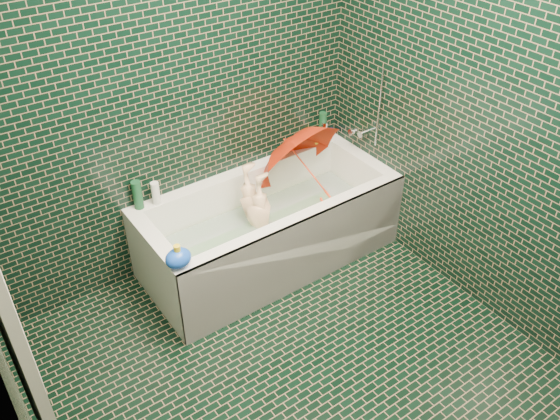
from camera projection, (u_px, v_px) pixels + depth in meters
floor at (307, 388)px, 3.26m from camera, size 2.80×2.80×0.00m
wall_back at (167, 89)px, 3.43m from camera, size 2.80×0.00×2.80m
wall_right at (510, 121)px, 3.12m from camera, size 0.00×2.80×2.80m
bathtub at (271, 235)px, 4.00m from camera, size 1.70×0.75×0.55m
bath_mat at (269, 240)px, 4.05m from camera, size 1.35×0.47×0.01m
water at (269, 223)px, 3.96m from camera, size 1.48×0.53×0.00m
towel at (14, 333)px, 2.23m from camera, size 0.08×0.44×1.12m
faucet at (367, 127)px, 4.05m from camera, size 0.18×0.19×0.55m
child at (259, 222)px, 3.96m from camera, size 0.85×0.34×0.25m
umbrella at (308, 170)px, 4.03m from camera, size 0.77×0.86×0.90m
soap_bottle_a at (329, 141)px, 4.34m from camera, size 0.10×0.10×0.23m
soap_bottle_b at (329, 136)px, 4.40m from camera, size 0.11×0.11×0.20m
soap_bottle_c at (323, 140)px, 4.36m from camera, size 0.16×0.16×0.15m
bottle_right_tall at (323, 127)px, 4.28m from camera, size 0.07×0.07×0.23m
bottle_right_pump at (325, 133)px, 4.27m from camera, size 0.05×0.05×0.17m
bottle_left_tall at (137, 195)px, 3.62m from camera, size 0.06×0.06×0.19m
bottle_left_short at (156, 193)px, 3.67m from camera, size 0.07×0.07×0.15m
rubber_duck at (317, 140)px, 4.28m from camera, size 0.11×0.09×0.09m
bath_toy at (178, 258)px, 3.20m from camera, size 0.18×0.16×0.14m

